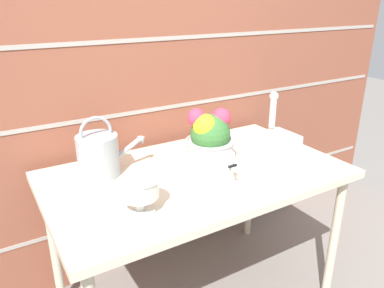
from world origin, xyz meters
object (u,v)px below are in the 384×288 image
(flower_planter, at_px, (210,137))
(figurine_vase, at_px, (230,173))
(glass_decanter, at_px, (270,141))
(watering_can, at_px, (99,155))
(wire_tray, at_px, (270,141))
(crystal_pedestal_bowl, at_px, (139,190))

(flower_planter, xyz_separation_m, figurine_vase, (-0.09, -0.29, -0.05))
(flower_planter, bearing_deg, glass_decanter, -37.59)
(watering_can, bearing_deg, flower_planter, -11.52)
(figurine_vase, height_order, wire_tray, figurine_vase)
(watering_can, distance_m, glass_decanter, 0.78)
(watering_can, xyz_separation_m, flower_planter, (0.51, -0.10, 0.02))
(watering_can, xyz_separation_m, glass_decanter, (0.73, -0.28, 0.01))
(crystal_pedestal_bowl, distance_m, figurine_vase, 0.38)
(watering_can, height_order, crystal_pedestal_bowl, watering_can)
(wire_tray, bearing_deg, flower_planter, -178.00)
(crystal_pedestal_bowl, relative_size, glass_decanter, 0.44)
(crystal_pedestal_bowl, bearing_deg, figurine_vase, -3.73)
(flower_planter, height_order, figurine_vase, flower_planter)
(flower_planter, xyz_separation_m, glass_decanter, (0.22, -0.17, -0.01))
(glass_decanter, bearing_deg, crystal_pedestal_bowl, -172.59)
(crystal_pedestal_bowl, bearing_deg, flower_planter, 28.96)
(flower_planter, distance_m, glass_decanter, 0.28)
(glass_decanter, bearing_deg, flower_planter, 142.41)
(wire_tray, bearing_deg, crystal_pedestal_bowl, -162.41)
(figurine_vase, bearing_deg, glass_decanter, 20.02)
(glass_decanter, distance_m, figurine_vase, 0.34)
(watering_can, relative_size, crystal_pedestal_bowl, 2.15)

